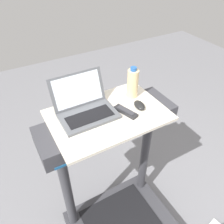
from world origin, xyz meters
TOP-DOWN VIEW (x-y plane):
  - desk_board at (0.00, 0.70)m, footprint 0.71×0.48m
  - laptop at (-0.12, 0.77)m, footprint 0.34×0.29m
  - computer_mouse at (0.20, 0.66)m, footprint 0.08×0.11m
  - water_bottle at (0.23, 0.79)m, footprint 0.07×0.07m
  - tv_remote at (0.10, 0.65)m, footprint 0.09×0.17m

SIDE VIEW (x-z plane):
  - desk_board at x=0.00m, z-range 1.13..1.15m
  - tv_remote at x=0.10m, z-range 1.15..1.17m
  - computer_mouse at x=0.20m, z-range 1.15..1.19m
  - laptop at x=-0.12m, z-range 1.09..1.30m
  - water_bottle at x=0.23m, z-range 1.14..1.36m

